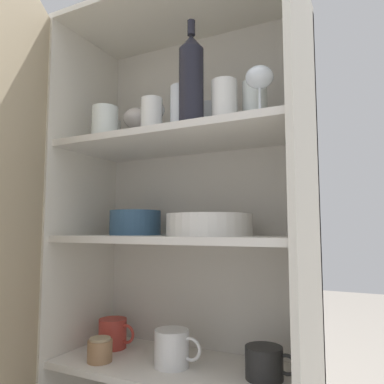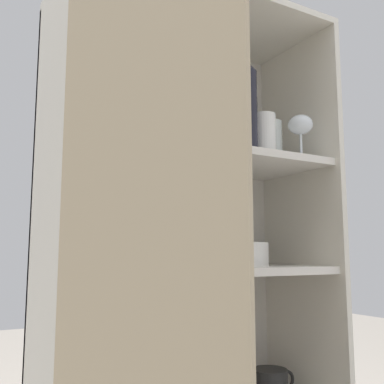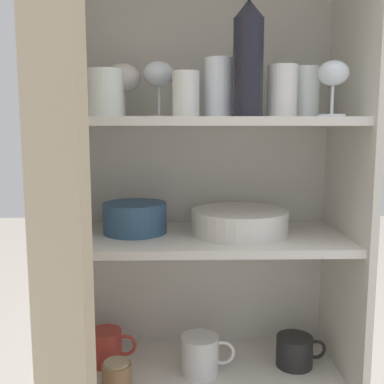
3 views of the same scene
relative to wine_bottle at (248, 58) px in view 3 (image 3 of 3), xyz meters
name	(u,v)px [view 3 (image 3 of 3)]	position (x,y,z in m)	size (l,w,h in m)	color
cupboard_back_panel	(200,227)	(-0.09, 0.27, -0.44)	(0.76, 0.02, 1.40)	silver
cupboard_side_left	(57,242)	(-0.46, 0.10, -0.44)	(0.02, 0.35, 1.40)	silver
cupboard_side_right	(345,240)	(0.27, 0.10, -0.44)	(0.02, 0.35, 1.40)	silver
shelf_board_lower	(202,372)	(-0.09, 0.10, -0.80)	(0.72, 0.31, 0.02)	silver
shelf_board_middle	(202,239)	(-0.09, 0.10, -0.43)	(0.72, 0.31, 0.02)	silver
shelf_board_upper	(203,122)	(-0.09, 0.10, -0.14)	(0.72, 0.31, 0.02)	silver
cupboard_door	(55,287)	(-0.38, -0.23, -0.44)	(0.20, 0.33, 1.40)	tan
tumbler_glass_0	(305,93)	(0.15, 0.08, -0.07)	(0.07, 0.07, 0.12)	white
tumbler_glass_1	(186,94)	(-0.14, 0.02, -0.08)	(0.06, 0.06, 0.10)	white
tumbler_glass_2	(224,96)	(-0.04, 0.19, -0.07)	(0.08, 0.08, 0.12)	white
tumbler_glass_3	(282,91)	(0.08, 0.03, -0.07)	(0.07, 0.07, 0.12)	white
tumbler_glass_4	(106,93)	(-0.32, 0.03, -0.08)	(0.08, 0.08, 0.11)	white
tumbler_glass_5	(86,98)	(-0.39, 0.15, -0.08)	(0.06, 0.06, 0.10)	white
tumbler_glass_6	(219,88)	(-0.06, 0.06, -0.06)	(0.07, 0.07, 0.14)	white
wine_glass_0	(124,80)	(-0.30, 0.16, -0.03)	(0.09, 0.09, 0.14)	silver
wine_glass_1	(333,77)	(0.19, 0.00, -0.04)	(0.07, 0.07, 0.12)	white
wine_glass_2	(159,77)	(-0.20, 0.12, -0.03)	(0.08, 0.08, 0.14)	white
wine_bottle	(248,58)	(0.00, 0.00, 0.00)	(0.07, 0.07, 0.29)	black
plate_stack_white	(239,222)	(0.00, 0.11, -0.39)	(0.25, 0.25, 0.06)	silver
mixing_bowl_large	(135,217)	(-0.27, 0.13, -0.38)	(0.16, 0.16, 0.08)	#33567A
coffee_mug_primary	(201,355)	(-0.10, 0.08, -0.74)	(0.14, 0.10, 0.10)	white
coffee_mug_extra_1	(106,347)	(-0.35, 0.14, -0.74)	(0.13, 0.09, 0.09)	#BC3D33
coffee_mug_extra_2	(295,351)	(0.16, 0.11, -0.75)	(0.13, 0.10, 0.08)	black
storage_jar	(117,375)	(-0.31, 0.02, -0.76)	(0.07, 0.07, 0.07)	#99704C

